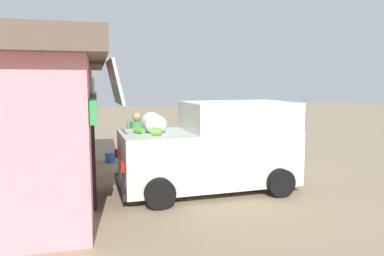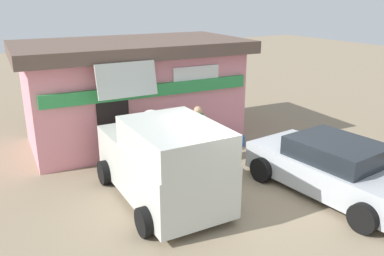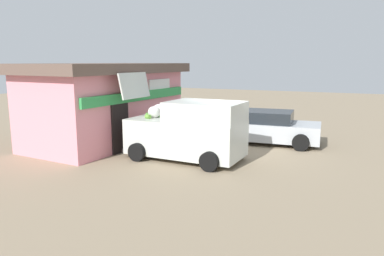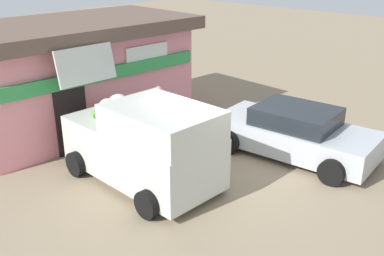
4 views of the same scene
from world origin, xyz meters
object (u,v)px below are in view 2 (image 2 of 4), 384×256
at_px(vendor_standing, 198,130).
at_px(customer_bending, 164,144).
at_px(delivery_van, 163,160).
at_px(paint_bucket, 240,141).
at_px(parked_sedan, 334,168).
at_px(unloaded_banana_pile, 119,147).
at_px(storefront_bar, 133,90).

height_order(vendor_standing, customer_bending, vendor_standing).
bearing_deg(delivery_van, paint_bucket, 27.64).
relative_size(parked_sedan, paint_bucket, 13.12).
bearing_deg(delivery_van, unloaded_banana_pile, 88.02).
bearing_deg(paint_bucket, unloaded_banana_pile, 159.70).
relative_size(delivery_van, customer_bending, 3.28).
xyz_separation_m(parked_sedan, customer_bending, (-2.99, 3.13, 0.17)).
height_order(delivery_van, parked_sedan, delivery_van).
bearing_deg(customer_bending, storefront_bar, 82.52).
height_order(storefront_bar, vendor_standing, storefront_bar).
xyz_separation_m(customer_bending, paint_bucket, (3.00, 0.60, -0.65)).
bearing_deg(unloaded_banana_pile, vendor_standing, -47.33).
xyz_separation_m(vendor_standing, unloaded_banana_pile, (-1.69, 1.84, -0.76)).
xyz_separation_m(storefront_bar, paint_bucket, (2.62, -2.29, -1.52)).
distance_m(customer_bending, unloaded_banana_pile, 2.10).
height_order(vendor_standing, paint_bucket, vendor_standing).
bearing_deg(delivery_van, customer_bending, 62.32).
relative_size(delivery_van, paint_bucket, 12.55).
bearing_deg(storefront_bar, customer_bending, -97.48).
bearing_deg(paint_bucket, vendor_standing, -164.90).
bearing_deg(customer_bending, unloaded_banana_pile, 106.94).
bearing_deg(parked_sedan, paint_bucket, 89.78).
bearing_deg(parked_sedan, customer_bending, 133.63).
xyz_separation_m(delivery_van, unloaded_banana_pile, (0.11, 3.27, -0.79)).
bearing_deg(storefront_bar, parked_sedan, -66.62).
xyz_separation_m(customer_bending, unloaded_banana_pile, (-0.59, 1.93, -0.59)).
xyz_separation_m(parked_sedan, vendor_standing, (-1.88, 3.22, 0.34)).
distance_m(storefront_bar, paint_bucket, 3.80).
bearing_deg(parked_sedan, delivery_van, 154.02).
bearing_deg(vendor_standing, delivery_van, -141.70).
bearing_deg(unloaded_banana_pile, delivery_van, -91.98).
distance_m(parked_sedan, unloaded_banana_pile, 6.21).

